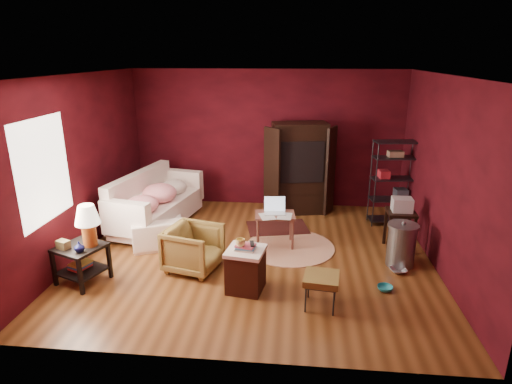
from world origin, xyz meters
TOP-DOWN VIEW (x-y plane):
  - room at (-0.04, -0.01)m, footprint 5.54×5.04m
  - sofa at (-1.96, 1.00)m, footprint 1.55×2.41m
  - armchair at (-0.85, -0.56)m, footprint 0.84×0.87m
  - pet_bowl_steel at (2.17, -0.36)m, footprint 0.25×0.11m
  - pet_bowl_turquoise at (1.88, -0.90)m, footprint 0.22×0.12m
  - vase at (-2.25, -1.23)m, footprint 0.18×0.18m
  - mug at (-0.08, -1.11)m, footprint 0.16×0.14m
  - side_table at (-2.26, -1.04)m, footprint 0.74×0.74m
  - sofa_cushions at (-1.97, 1.02)m, footprint 1.31×2.34m
  - hamper at (-0.01, -1.06)m, footprint 0.56×0.56m
  - footstool at (0.98, -1.37)m, footprint 0.48×0.48m
  - rug_round at (0.56, 0.34)m, footprint 1.84×1.84m
  - rug_oriental at (0.31, 1.14)m, footprint 1.23×0.95m
  - laptop_desk at (0.29, 0.41)m, footprint 0.70×0.57m
  - tv_armoire at (0.68, 2.07)m, footprint 1.41×0.91m
  - wire_shelving at (2.42, 1.60)m, footprint 0.82×0.44m
  - small_stand at (2.33, 0.46)m, footprint 0.45×0.45m
  - trash_can at (2.24, -0.11)m, footprint 0.60×0.60m

SIDE VIEW (x-z plane):
  - rug_round at x=0.56m, z-range 0.00..0.01m
  - rug_oriental at x=0.31m, z-range 0.01..0.02m
  - pet_bowl_turquoise at x=1.88m, z-range 0.00..0.21m
  - pet_bowl_steel at x=2.17m, z-range 0.00..0.24m
  - hamper at x=-0.01m, z-range -0.03..0.66m
  - trash_can at x=2.24m, z-range -0.02..0.70m
  - armchair at x=-0.85m, z-range 0.00..0.74m
  - footstool at x=0.98m, z-range 0.16..0.60m
  - sofa_cushions at x=-1.97m, z-range -0.01..0.92m
  - sofa at x=-1.96m, z-range 0.00..0.91m
  - laptop_desk at x=0.29m, z-range 0.10..0.91m
  - vase at x=-2.25m, z-range 0.54..0.68m
  - small_stand at x=2.33m, z-range 0.22..1.11m
  - side_table at x=-2.26m, z-range 0.11..1.25m
  - mug at x=-0.08m, z-range 0.67..0.80m
  - wire_shelving at x=2.42m, z-range 0.08..1.67m
  - tv_armoire at x=0.68m, z-range 0.04..1.85m
  - room at x=-0.04m, z-range -0.02..2.82m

